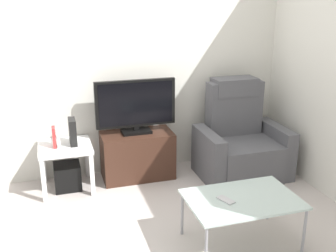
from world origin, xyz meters
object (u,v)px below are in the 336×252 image
Objects in this scene: subwoofer_box at (68,176)px; coffee_table at (242,201)px; tv_stand at (137,155)px; cell_phone at (226,200)px; side_table at (65,152)px; book_middle at (58,136)px; recliner_armchair at (240,143)px; book_leftmost at (54,137)px; television at (136,105)px; game_console at (73,132)px.

coffee_table reaches higher than subwoofer_box.
cell_phone is (0.38, -1.50, 0.16)m from tv_stand.
cell_phone is (1.17, -1.44, 0.02)m from side_table.
book_middle reaches higher than tv_stand.
side_table is 0.60× the size of coffee_table.
recliner_armchair is 1.41m from coffee_table.
book_leftmost is at bearing 180.00° from book_middle.
television is at bearing 6.21° from book_leftmost.
book_middle is (-0.84, -0.08, 0.34)m from tv_stand.
subwoofer_box is 0.50m from game_console.
tv_stand is at bearing -90.00° from television.
book_middle reaches higher than cell_phone.
game_console is at bearing 8.97° from book_leftmost.
coffee_table is (0.53, -1.51, 0.13)m from tv_stand.
book_leftmost is (-0.10, -0.02, 0.46)m from subwoofer_box.
tv_stand is 3.69× the size of book_leftmost.
television reaches higher than coffee_table.
television reaches higher than side_table.
game_console is 1.82m from cell_phone.
book_middle is 1.99m from coffee_table.
subwoofer_box is (-0.78, -0.06, -0.13)m from tv_stand.
subwoofer_box is 1.24× the size of book_middle.
television reaches higher than book_middle.
recliner_armchair is 4.87× the size of book_middle.
book_middle is (-1.99, 0.17, 0.23)m from recliner_armchair.
television is 3.20× the size of subwoofer_box.
television is at bearing 6.51° from book_middle.
coffee_table is at bearing -45.39° from book_leftmost.
recliner_armchair is at bearing 37.16° from cell_phone.
television reaches higher than cell_phone.
side_table is 2.52× the size of book_leftmost.
television is 1.27m from recliner_armchair.
television is 0.92m from book_leftmost.
tv_stand is 0.78m from game_console.
recliner_armchair is (1.15, -0.26, -0.47)m from television.
game_console is at bearing 129.89° from coffee_table.
book_middle is at bearing -161.16° from subwoofer_box.
game_console is at bearing 11.41° from book_middle.
tv_stand is 0.95m from book_leftmost.
side_table is 3.60× the size of cell_phone.
television is at bearing 90.00° from tv_stand.
recliner_armchair is 2.05m from book_leftmost.
book_leftmost is (-0.88, -0.08, 0.33)m from tv_stand.
television reaches higher than subwoofer_box.
recliner_armchair is at bearing -11.91° from tv_stand.
coffee_table is at bearing -46.24° from book_middle.
television is 0.89m from side_table.
coffee_table is at bearing -70.85° from television.
book_leftmost is at bearing -171.03° from game_console.
tv_stand is 0.79m from subwoofer_box.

